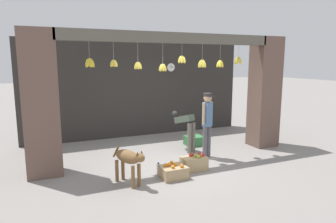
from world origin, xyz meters
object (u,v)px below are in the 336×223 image
object	(u,v)px
water_bottle	(158,169)
shopkeeper	(207,120)
fruit_crate_oranges	(173,172)
worker_stooping	(186,126)
dog	(129,159)
produce_box_green	(194,141)
wall_clock	(171,67)
fruit_crate_apples	(194,163)

from	to	relation	value
water_bottle	shopkeeper	bearing A→B (deg)	20.81
fruit_crate_oranges	water_bottle	bearing A→B (deg)	124.61
worker_stooping	fruit_crate_oranges	distance (m)	2.01
dog	worker_stooping	xyz separation A→B (m)	(2.00, 1.57, 0.17)
shopkeeper	produce_box_green	xyz separation A→B (m)	(0.23, 1.11, -0.82)
dog	fruit_crate_oranges	xyz separation A→B (m)	(0.93, -0.04, -0.38)
dog	wall_clock	world-z (taller)	wall_clock
water_bottle	wall_clock	xyz separation A→B (m)	(1.75, 3.35, 2.06)
worker_stooping	produce_box_green	world-z (taller)	worker_stooping
dog	water_bottle	distance (m)	0.86
worker_stooping	water_bottle	xyz separation A→B (m)	(-1.29, -1.30, -0.57)
water_bottle	wall_clock	distance (m)	4.31
wall_clock	water_bottle	bearing A→B (deg)	-117.62
shopkeeper	water_bottle	world-z (taller)	shopkeeper
dog	water_bottle	world-z (taller)	dog
produce_box_green	worker_stooping	bearing A→B (deg)	-140.13
dog	wall_clock	size ratio (longest dim) A/B	3.14
fruit_crate_oranges	wall_clock	size ratio (longest dim) A/B	1.86
produce_box_green	wall_clock	xyz separation A→B (m)	(-0.00, 1.66, 2.05)
shopkeeper	water_bottle	size ratio (longest dim) A/B	6.37
water_bottle	fruit_crate_apples	bearing A→B (deg)	-4.96
fruit_crate_oranges	wall_clock	xyz separation A→B (m)	(1.54, 3.66, 2.05)
fruit_crate_oranges	wall_clock	distance (m)	4.47
produce_box_green	wall_clock	bearing A→B (deg)	90.02
worker_stooping	produce_box_green	size ratio (longest dim) A/B	2.14
shopkeeper	water_bottle	xyz separation A→B (m)	(-1.52, -0.58, -0.83)
fruit_crate_oranges	fruit_crate_apples	size ratio (longest dim) A/B	0.93
fruit_crate_oranges	fruit_crate_apples	distance (m)	0.65
shopkeeper	produce_box_green	world-z (taller)	shopkeeper
worker_stooping	shopkeeper	bearing A→B (deg)	-90.33
shopkeeper	fruit_crate_apples	bearing A→B (deg)	23.40
fruit_crate_apples	wall_clock	distance (m)	4.08
shopkeeper	wall_clock	xyz separation A→B (m)	(0.23, 2.77, 1.23)
shopkeeper	worker_stooping	world-z (taller)	shopkeeper
fruit_crate_apples	produce_box_green	distance (m)	1.99
produce_box_green	wall_clock	distance (m)	2.64
wall_clock	produce_box_green	bearing A→B (deg)	-89.98
fruit_crate_oranges	fruit_crate_apples	bearing A→B (deg)	21.38
shopkeeper	wall_clock	world-z (taller)	wall_clock
produce_box_green	wall_clock	world-z (taller)	wall_clock
worker_stooping	fruit_crate_oranges	bearing A→B (deg)	-142.02
dog	shopkeeper	world-z (taller)	shopkeeper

